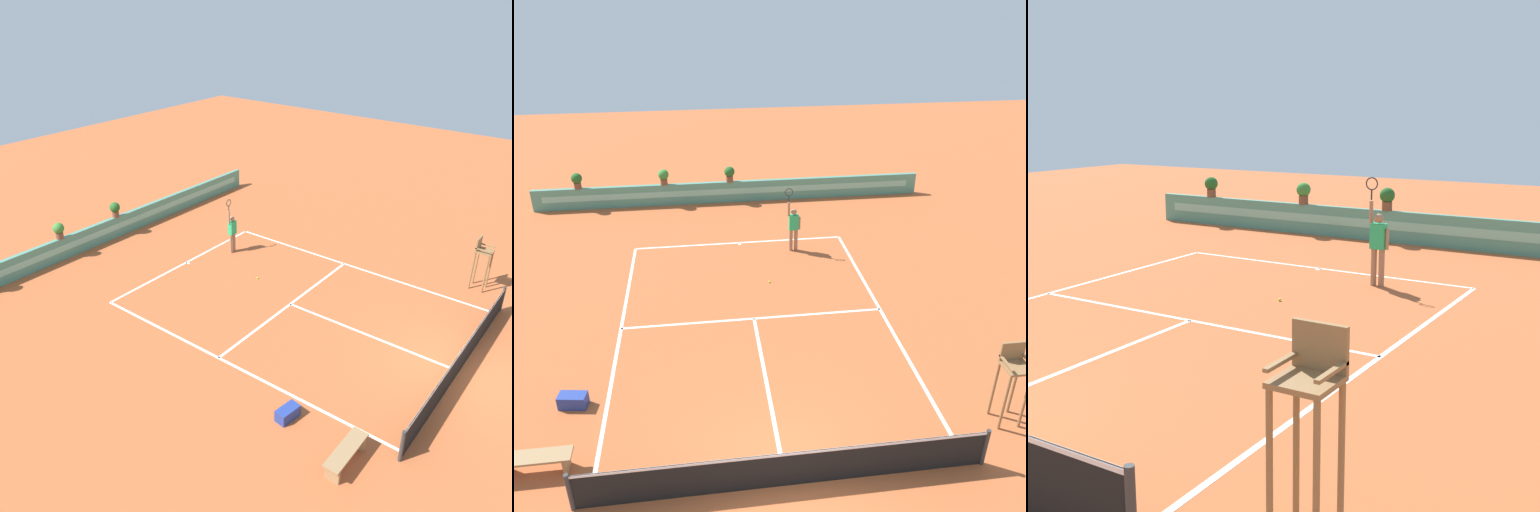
% 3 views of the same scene
% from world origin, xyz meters
% --- Properties ---
extents(ground_plane, '(60.00, 60.00, 0.00)m').
position_xyz_m(ground_plane, '(0.00, 6.00, 0.00)').
color(ground_plane, '#B2562D').
extents(court_lines, '(8.32, 11.94, 0.01)m').
position_xyz_m(court_lines, '(0.00, 6.72, 0.00)').
color(court_lines, white).
rests_on(court_lines, ground).
extents(back_wall_barrier, '(18.00, 0.21, 1.00)m').
position_xyz_m(back_wall_barrier, '(0.00, 16.39, 0.50)').
color(back_wall_barrier, '#4C8E7A').
rests_on(back_wall_barrier, ground).
extents(umpire_chair, '(0.60, 0.60, 2.14)m').
position_xyz_m(umpire_chair, '(5.57, 1.26, 1.34)').
color(umpire_chair, olive).
rests_on(umpire_chair, ground).
extents(tennis_player, '(0.62, 0.22, 2.58)m').
position_xyz_m(tennis_player, '(2.03, 10.96, 1.05)').
color(tennis_player, '#9E7051').
rests_on(tennis_player, ground).
extents(tennis_ball_near_baseline, '(0.07, 0.07, 0.07)m').
position_xyz_m(tennis_ball_near_baseline, '(0.77, 8.57, 0.03)').
color(tennis_ball_near_baseline, '#CCE033').
rests_on(tennis_ball_near_baseline, ground).
extents(potted_plant_left, '(0.48, 0.48, 0.72)m').
position_xyz_m(potted_plant_left, '(-3.06, 16.39, 1.41)').
color(potted_plant_left, brown).
rests_on(potted_plant_left, back_wall_barrier).
extents(potted_plant_centre, '(0.48, 0.48, 0.72)m').
position_xyz_m(potted_plant_centre, '(-0.04, 16.39, 1.41)').
color(potted_plant_centre, brown).
rests_on(potted_plant_centre, back_wall_barrier).
extents(potted_plant_far_left, '(0.48, 0.48, 0.72)m').
position_xyz_m(potted_plant_far_left, '(-6.90, 16.39, 1.41)').
color(potted_plant_far_left, brown).
rests_on(potted_plant_far_left, back_wall_barrier).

